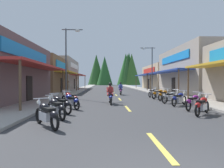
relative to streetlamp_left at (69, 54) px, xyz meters
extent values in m
cube|color=#38383A|center=(4.97, 15.14, -4.48)|extent=(9.70, 93.38, 0.10)
cube|color=#9E9991|center=(-1.21, 15.14, -4.37)|extent=(2.66, 93.38, 0.12)
cube|color=#9E9991|center=(11.15, 15.14, -4.37)|extent=(2.66, 93.38, 0.12)
cube|color=#E0C64C|center=(4.97, -14.55, -4.43)|extent=(0.16, 2.40, 0.01)
cube|color=#E0C64C|center=(4.97, -7.77, -4.43)|extent=(0.16, 2.40, 0.01)
cube|color=#E0C64C|center=(4.97, -1.71, -4.43)|extent=(0.16, 2.40, 0.01)
cube|color=#E0C64C|center=(4.97, 3.51, -4.43)|extent=(0.16, 2.40, 0.01)
cube|color=#E0C64C|center=(4.97, 9.75, -4.43)|extent=(0.16, 2.40, 0.01)
cube|color=#E0C64C|center=(4.97, 16.13, -4.43)|extent=(0.16, 2.40, 0.01)
cube|color=#E0C64C|center=(4.97, 21.61, -4.43)|extent=(0.16, 2.40, 0.01)
cube|color=#E0C64C|center=(4.97, 28.52, -4.43)|extent=(0.16, 2.40, 0.01)
cube|color=#E0C64C|center=(4.97, 33.98, -4.43)|extent=(0.16, 2.40, 0.01)
cube|color=#E0C64C|center=(4.97, 39.70, -4.43)|extent=(0.16, 2.40, 0.01)
cube|color=#E0C64C|center=(4.97, 44.92, -4.43)|extent=(0.16, 2.40, 0.01)
cube|color=#E0C64C|center=(4.97, 51.06, -4.43)|extent=(0.16, 2.40, 0.01)
cube|color=#B72D28|center=(-1.64, -3.67, -1.53)|extent=(1.80, 11.21, 0.16)
cylinder|color=brown|center=(-0.94, -9.07, -3.02)|extent=(0.14, 0.14, 2.82)
cylinder|color=brown|center=(-0.94, 1.74, -3.02)|extent=(0.14, 0.14, 2.82)
cube|color=#197FCC|center=(-2.48, -3.67, -0.54)|extent=(0.10, 8.72, 0.90)
cube|color=black|center=(-2.50, -3.67, -3.38)|extent=(0.08, 1.10, 2.10)
cube|color=brown|center=(-5.78, 8.14, -1.91)|extent=(6.48, 9.01, 5.05)
cube|color=gold|center=(-1.64, 8.14, -1.53)|extent=(1.80, 8.11, 0.16)
cylinder|color=brown|center=(-0.94, 4.29, -3.02)|extent=(0.14, 0.14, 2.82)
cylinder|color=brown|center=(-0.94, 11.99, -3.02)|extent=(0.14, 0.14, 2.82)
cube|color=#197FCC|center=(-2.48, 8.14, -0.49)|extent=(0.10, 6.31, 0.90)
cube|color=black|center=(-2.50, 8.14, -3.38)|extent=(0.08, 1.10, 2.10)
cube|color=gray|center=(-6.48, 20.13, -1.43)|extent=(7.87, 13.11, 6.01)
cube|color=#B72D28|center=(-1.64, 20.13, -1.53)|extent=(1.80, 11.80, 0.16)
cylinder|color=brown|center=(-0.94, 14.43, -3.02)|extent=(0.14, 0.14, 2.82)
cylinder|color=brown|center=(-0.94, 25.83, -3.02)|extent=(0.14, 0.14, 2.82)
cube|color=white|center=(-2.48, 20.13, 0.26)|extent=(0.10, 9.18, 0.90)
cube|color=black|center=(-2.50, 20.13, -3.38)|extent=(0.08, 1.10, 2.10)
cube|color=gold|center=(11.57, -6.78, -1.53)|extent=(1.80, 8.15, 0.16)
cylinder|color=brown|center=(10.87, -2.91, -3.02)|extent=(0.14, 0.14, 2.82)
cube|color=gray|center=(15.63, 5.02, -1.47)|extent=(6.32, 13.24, 5.91)
cube|color=navy|center=(11.57, 5.02, -1.53)|extent=(1.80, 11.92, 0.16)
cylinder|color=brown|center=(10.87, -0.74, -3.02)|extent=(0.14, 0.14, 2.82)
cylinder|color=brown|center=(10.87, 10.78, -3.02)|extent=(0.14, 0.14, 2.82)
cube|color=#197FCC|center=(12.41, 5.02, 0.18)|extent=(0.10, 9.27, 0.90)
cube|color=black|center=(12.43, 5.02, -3.38)|extent=(0.08, 1.10, 2.10)
cube|color=tan|center=(16.74, 18.92, -2.02)|extent=(8.53, 13.20, 4.82)
cube|color=navy|center=(11.57, 18.92, -1.53)|extent=(1.80, 11.88, 0.16)
cylinder|color=brown|center=(10.87, 13.18, -3.02)|extent=(0.14, 0.14, 2.82)
cylinder|color=brown|center=(10.87, 24.66, -3.02)|extent=(0.14, 0.14, 2.82)
cube|color=red|center=(12.41, 18.92, -0.67)|extent=(0.10, 9.24, 0.90)
cube|color=black|center=(12.43, 18.92, -3.38)|extent=(0.08, 1.10, 2.10)
cylinder|color=#474C51|center=(-0.28, 0.00, -0.97)|extent=(0.14, 0.14, 6.92)
cylinder|color=#474C51|center=(0.35, 0.00, 2.39)|extent=(2.06, 0.10, 0.10)
ellipsoid|color=silver|center=(0.87, 0.00, 2.29)|extent=(0.50, 0.30, 0.24)
cylinder|color=#474C51|center=(10.22, 7.20, -1.24)|extent=(0.14, 0.14, 6.38)
cylinder|color=#474C51|center=(9.59, 7.20, 1.85)|extent=(2.06, 0.10, 0.10)
ellipsoid|color=silver|center=(9.06, 7.20, 1.75)|extent=(0.50, 0.30, 0.24)
torus|color=black|center=(8.97, -9.49, -4.11)|extent=(0.51, 0.53, 0.64)
torus|color=black|center=(7.94, -10.58, -4.11)|extent=(0.51, 0.53, 0.64)
cube|color=silver|center=(8.45, -10.04, -4.03)|extent=(0.68, 0.70, 0.32)
ellipsoid|color=#A51414|center=(8.59, -9.89, -3.71)|extent=(0.62, 0.63, 0.28)
cube|color=black|center=(8.28, -10.22, -3.75)|extent=(0.62, 0.63, 0.12)
ellipsoid|color=#A51414|center=(7.97, -10.55, -3.88)|extent=(0.48, 0.48, 0.24)
cylinder|color=silver|center=(8.88, -9.59, -3.78)|extent=(0.30, 0.31, 0.71)
cylinder|color=silver|center=(8.80, -9.68, -3.41)|extent=(0.46, 0.44, 0.04)
sphere|color=white|center=(8.99, -9.47, -3.58)|extent=(0.16, 0.16, 0.16)
torus|color=black|center=(9.37, -7.91, -4.11)|extent=(0.55, 0.50, 0.64)
torus|color=black|center=(8.25, -8.90, -4.11)|extent=(0.55, 0.50, 0.64)
cube|color=silver|center=(8.81, -8.41, -4.03)|extent=(0.71, 0.67, 0.32)
ellipsoid|color=#721972|center=(8.96, -8.27, -3.71)|extent=(0.63, 0.61, 0.28)
cube|color=black|center=(8.62, -8.57, -3.75)|extent=(0.63, 0.61, 0.12)
ellipsoid|color=#721972|center=(8.28, -8.87, -3.88)|extent=(0.49, 0.47, 0.24)
cylinder|color=silver|center=(9.27, -7.99, -3.78)|extent=(0.32, 0.29, 0.71)
cylinder|color=silver|center=(9.18, -8.07, -3.41)|extent=(0.43, 0.48, 0.04)
sphere|color=white|center=(9.39, -7.89, -3.58)|extent=(0.16, 0.16, 0.16)
torus|color=black|center=(9.27, -5.89, -4.11)|extent=(0.54, 0.51, 0.64)
torus|color=black|center=(8.17, -6.91, -4.11)|extent=(0.54, 0.51, 0.64)
cube|color=silver|center=(8.72, -6.40, -4.03)|extent=(0.70, 0.68, 0.32)
ellipsoid|color=navy|center=(8.86, -6.26, -3.71)|extent=(0.63, 0.61, 0.28)
cube|color=black|center=(8.53, -6.57, -3.75)|extent=(0.63, 0.61, 0.12)
ellipsoid|color=navy|center=(8.20, -6.87, -3.88)|extent=(0.49, 0.47, 0.24)
cylinder|color=silver|center=(9.17, -5.98, -3.78)|extent=(0.31, 0.30, 0.71)
cylinder|color=silver|center=(9.08, -6.06, -3.41)|extent=(0.44, 0.47, 0.04)
sphere|color=white|center=(9.29, -5.87, -3.58)|extent=(0.16, 0.16, 0.16)
torus|color=black|center=(9.34, -4.47, -4.11)|extent=(0.60, 0.42, 0.64)
torus|color=black|center=(8.06, -5.24, -4.11)|extent=(0.60, 0.42, 0.64)
cube|color=silver|center=(8.70, -4.86, -4.03)|extent=(0.74, 0.60, 0.32)
ellipsoid|color=#99999E|center=(8.87, -4.75, -3.71)|extent=(0.64, 0.56, 0.28)
cube|color=black|center=(8.49, -4.99, -3.75)|extent=(0.66, 0.55, 0.12)
ellipsoid|color=#99999E|center=(8.10, -5.22, -3.88)|extent=(0.50, 0.43, 0.24)
cylinder|color=silver|center=(9.23, -4.54, -3.78)|extent=(0.35, 0.24, 0.71)
cylinder|color=silver|center=(9.13, -4.60, -3.41)|extent=(0.34, 0.53, 0.04)
sphere|color=white|center=(9.37, -4.45, -3.58)|extent=(0.16, 0.16, 0.16)
torus|color=black|center=(9.29, -2.23, -4.11)|extent=(0.51, 0.54, 0.64)
torus|color=black|center=(8.27, -3.34, -4.11)|extent=(0.51, 0.54, 0.64)
cube|color=silver|center=(8.78, -2.79, -4.03)|extent=(0.68, 0.70, 0.32)
ellipsoid|color=#BF660C|center=(8.91, -2.64, -3.71)|extent=(0.62, 0.63, 0.28)
cube|color=black|center=(8.61, -2.97, -3.75)|extent=(0.61, 0.63, 0.12)
ellipsoid|color=#BF660C|center=(8.30, -3.30, -3.88)|extent=(0.47, 0.49, 0.24)
cylinder|color=silver|center=(9.20, -2.33, -3.78)|extent=(0.30, 0.31, 0.71)
cylinder|color=silver|center=(9.12, -2.42, -3.41)|extent=(0.47, 0.44, 0.04)
sphere|color=white|center=(9.31, -2.21, -3.58)|extent=(0.16, 0.16, 0.16)
torus|color=black|center=(9.39, -0.87, -4.11)|extent=(0.58, 0.46, 0.64)
torus|color=black|center=(8.17, -1.75, -4.11)|extent=(0.58, 0.46, 0.64)
cube|color=silver|center=(8.78, -1.31, -4.03)|extent=(0.73, 0.64, 0.32)
ellipsoid|color=#BF660C|center=(8.94, -1.19, -3.71)|extent=(0.64, 0.59, 0.28)
cube|color=black|center=(8.58, -1.46, -3.75)|extent=(0.65, 0.58, 0.12)
ellipsoid|color=#BF660C|center=(8.21, -1.72, -3.88)|extent=(0.50, 0.45, 0.24)
cylinder|color=silver|center=(9.28, -0.95, -3.78)|extent=(0.34, 0.27, 0.71)
cylinder|color=silver|center=(9.18, -1.02, -3.41)|extent=(0.38, 0.51, 0.04)
sphere|color=white|center=(9.41, -0.85, -3.58)|extent=(0.16, 0.16, 0.16)
torus|color=black|center=(9.08, 1.28, -4.11)|extent=(0.45, 0.58, 0.64)
torus|color=black|center=(8.21, 0.06, -4.11)|extent=(0.45, 0.58, 0.64)
cube|color=silver|center=(8.65, 0.67, -4.03)|extent=(0.63, 0.73, 0.32)
ellipsoid|color=#99999E|center=(8.76, 0.84, -3.71)|extent=(0.59, 0.64, 0.28)
cube|color=black|center=(8.50, 0.47, -3.75)|extent=(0.58, 0.65, 0.12)
ellipsoid|color=#99999E|center=(8.24, 0.10, -3.88)|extent=(0.45, 0.50, 0.24)
cylinder|color=silver|center=(9.01, 1.18, -3.78)|extent=(0.26, 0.34, 0.71)
cylinder|color=silver|center=(8.94, 1.08, -3.41)|extent=(0.51, 0.38, 0.04)
sphere|color=white|center=(9.10, 1.31, -3.58)|extent=(0.16, 0.16, 0.16)
torus|color=black|center=(0.93, -11.74, -4.11)|extent=(0.47, 0.57, 0.64)
torus|color=black|center=(1.85, -12.93, -4.11)|extent=(0.47, 0.57, 0.64)
cube|color=silver|center=(1.39, -12.34, -4.03)|extent=(0.65, 0.73, 0.32)
ellipsoid|color=black|center=(1.27, -12.18, -3.71)|extent=(0.60, 0.64, 0.28)
cube|color=black|center=(1.54, -12.54, -3.75)|extent=(0.59, 0.65, 0.12)
ellipsoid|color=black|center=(1.82, -12.89, -3.88)|extent=(0.46, 0.50, 0.24)
cylinder|color=silver|center=(1.01, -11.85, -3.78)|extent=(0.27, 0.33, 0.71)
cylinder|color=silver|center=(1.09, -11.94, -3.41)|extent=(0.50, 0.40, 0.04)
sphere|color=white|center=(0.91, -11.72, -3.58)|extent=(0.16, 0.16, 0.16)
torus|color=black|center=(0.88, -10.02, -4.11)|extent=(0.45, 0.58, 0.64)
torus|color=black|center=(1.74, -11.25, -4.11)|extent=(0.45, 0.58, 0.64)
cube|color=silver|center=(1.31, -10.64, -4.03)|extent=(0.63, 0.73, 0.32)
ellipsoid|color=black|center=(1.19, -10.47, -3.71)|extent=(0.58, 0.64, 0.28)
cube|color=black|center=(1.45, -10.84, -3.75)|extent=(0.57, 0.65, 0.12)
ellipsoid|color=black|center=(1.71, -11.21, -3.88)|extent=(0.45, 0.50, 0.24)
cylinder|color=silver|center=(0.95, -10.13, -3.78)|extent=(0.26, 0.34, 0.71)
cylinder|color=silver|center=(1.02, -10.23, -3.41)|extent=(0.51, 0.38, 0.04)
sphere|color=white|center=(0.86, -10.00, -3.58)|extent=(0.16, 0.16, 0.16)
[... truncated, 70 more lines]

